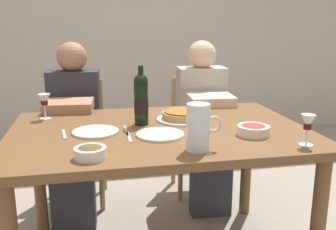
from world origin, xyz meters
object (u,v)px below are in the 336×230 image
Objects in this scene: baked_tart at (182,115)px; salad_bowl at (253,129)px; chair_left at (78,133)px; wine_glass_left_diner at (308,124)px; dinner_plate_right_setting at (96,132)px; dinner_plate_left_setting at (160,135)px; olive_bowl at (90,152)px; wine_bottle at (141,99)px; diner_right at (204,119)px; wine_glass_right_diner at (44,101)px; dining_table at (160,146)px; chair_right at (197,126)px; water_pitcher at (198,130)px; diner_left at (74,126)px.

baked_tart is 0.44m from salad_bowl.
baked_tart is 1.01m from chair_left.
dinner_plate_right_setting is (-0.91, 0.38, -0.09)m from wine_glass_left_diner.
baked_tart is at bearing 57.25° from dinner_plate_left_setting.
olive_bowl is at bearing -143.26° from dinner_plate_left_setting.
diner_right reaches higher than wine_bottle.
diner_right is (1.03, 0.35, -0.25)m from wine_glass_right_diner.
dining_table is 0.16m from dinner_plate_left_setting.
baked_tart is 2.16× the size of olive_bowl.
dinner_plate_right_setting is 0.26× the size of chair_right.
wine_bottle reaches higher than dinner_plate_left_setting.
dining_table is 0.41m from water_pitcher.
baked_tart is 0.24× the size of diner_left.
wine_glass_left_diner is 1.70m from chair_left.
dinner_plate_left_setting is 0.93m from diner_right.
olive_bowl is (-0.50, -0.51, -0.00)m from baked_tart.
wine_glass_right_diner is 0.16× the size of chair_right.
diner_right is (0.79, 1.03, -0.17)m from olive_bowl.
dining_table is 0.80m from diner_right.
dinner_plate_left_setting is at bearing -74.89° from wine_bottle.
chair_left is 0.93m from diner_right.
olive_bowl is 1.53m from chair_right.
diner_right is at bearing 88.69° from salad_bowl.
dinner_plate_left_setting is 1.16m from chair_right.
dinner_plate_left_setting is (-0.17, -0.27, -0.02)m from baked_tart.
baked_tart is at bearing 18.40° from dinner_plate_right_setting.
wine_glass_right_diner is at bearing 152.93° from salad_bowl.
baked_tart is 1.22× the size of dinner_plate_left_setting.
water_pitcher is 0.28m from dinner_plate_left_setting.
dinner_plate_left_setting is (-0.12, 0.24, -0.08)m from water_pitcher.
diner_left is at bearing 90.76° from chair_left.
chair_left is 0.26m from diner_left.
dinner_plate_left_setting reaches higher than dining_table.
diner_left is (-0.02, -0.24, 0.12)m from chair_left.
chair_right is (0.45, 0.91, -0.17)m from dining_table.
dinner_plate_right_setting is at bearing 157.46° from wine_glass_left_diner.
chair_left is (-0.37, 0.80, -0.40)m from wine_bottle.
diner_left reaches higher than olive_bowl.
wine_glass_left_diner is (0.59, -0.39, 0.19)m from dining_table.
salad_bowl is at bearing -51.87° from baked_tart.
dining_table is 1.29× the size of diner_left.
wine_bottle reaches higher than water_pitcher.
chair_left is 0.75× the size of diner_right.
wine_glass_left_diner is 0.99× the size of wine_glass_right_diner.
wine_bottle is 0.26m from baked_tart.
water_pitcher is at bearing -44.38° from wine_glass_right_diner.
chair_left is (-0.44, 0.91, -0.17)m from dining_table.
chair_right is at bearing 74.41° from water_pitcher.
diner_left reaches higher than chair_right.
wine_glass_left_diner is 1.38m from wine_glass_right_diner.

